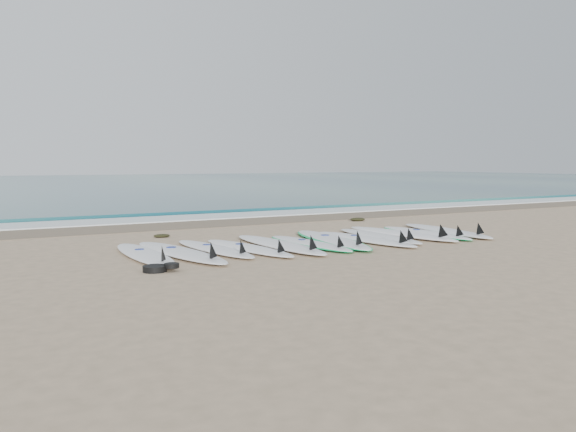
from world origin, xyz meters
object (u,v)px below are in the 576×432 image
surfboard_0 (145,254)px  surfboard_11 (448,230)px  surfboard_6 (332,239)px  leash_coil (159,268)px

surfboard_0 → surfboard_11: 6.20m
surfboard_0 → surfboard_11: bearing=-1.8°
surfboard_6 → leash_coil: surfboard_6 is taller
surfboard_0 → surfboard_11: surfboard_11 is taller
surfboard_0 → leash_coil: 1.19m
surfboard_11 → surfboard_0: bearing=-174.2°
surfboard_11 → surfboard_6: bearing=-174.9°
leash_coil → surfboard_6: bearing=18.5°
surfboard_11 → leash_coil: 6.43m
surfboard_0 → leash_coil: (-0.13, -1.18, -0.01)m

